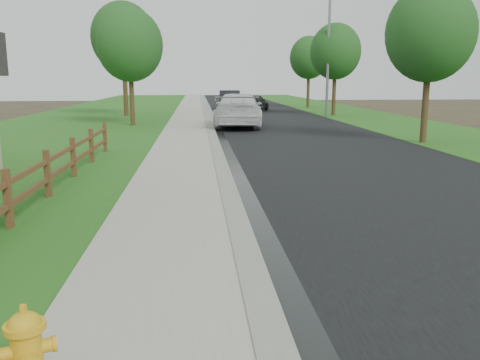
{
  "coord_description": "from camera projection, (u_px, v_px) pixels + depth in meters",
  "views": [
    {
      "loc": [
        -0.31,
        -3.68,
        2.62
      ],
      "look_at": [
        0.47,
        5.53,
        0.77
      ],
      "focal_mm": 38.0,
      "sensor_mm": 36.0,
      "label": 1
    }
  ],
  "objects": [
    {
      "name": "road",
      "position": [
        261.0,
        114.0,
        38.71
      ],
      "size": [
        8.0,
        90.0,
        0.02
      ],
      "primitive_type": "cube",
      "color": "black",
      "rests_on": "ground"
    },
    {
      "name": "curb",
      "position": [
        206.0,
        113.0,
        38.35
      ],
      "size": [
        0.4,
        90.0,
        0.12
      ],
      "primitive_type": "cube",
      "color": "gray",
      "rests_on": "ground"
    },
    {
      "name": "wet_gutter",
      "position": [
        211.0,
        114.0,
        38.39
      ],
      "size": [
        0.5,
        90.0,
        0.0
      ],
      "primitive_type": "cube",
      "color": "black",
      "rests_on": "road"
    },
    {
      "name": "sidewalk",
      "position": [
        189.0,
        113.0,
        38.25
      ],
      "size": [
        2.2,
        90.0,
        0.1
      ],
      "primitive_type": "cube",
      "color": "#9E978A",
      "rests_on": "ground"
    },
    {
      "name": "grass_strip",
      "position": [
        163.0,
        114.0,
        38.09
      ],
      "size": [
        1.6,
        90.0,
        0.06
      ],
      "primitive_type": "cube",
      "color": "#235618",
      "rests_on": "ground"
    },
    {
      "name": "lawn_near",
      "position": [
        93.0,
        114.0,
        37.66
      ],
      "size": [
        9.0,
        90.0,
        0.04
      ],
      "primitive_type": "cube",
      "color": "#235618",
      "rests_on": "ground"
    },
    {
      "name": "verge_far",
      "position": [
        349.0,
        113.0,
        39.29
      ],
      "size": [
        6.0,
        90.0,
        0.04
      ],
      "primitive_type": "cube",
      "color": "#235618",
      "rests_on": "ground"
    },
    {
      "name": "ranch_fence",
      "position": [
        30.0,
        183.0,
        9.97
      ],
      "size": [
        0.12,
        16.92,
        1.1
      ],
      "color": "#52291B",
      "rests_on": "ground"
    },
    {
      "name": "fire_hydrant",
      "position": [
        27.0,
        354.0,
        4.07
      ],
      "size": [
        0.51,
        0.41,
        0.77
      ],
      "color": "gold",
      "rests_on": "sidewalk"
    },
    {
      "name": "white_suv",
      "position": [
        239.0,
        110.0,
        27.88
      ],
      "size": [
        3.21,
        6.52,
        1.82
      ],
      "primitive_type": "imported",
      "rotation": [
        0.0,
        0.0,
        3.03
      ],
      "color": "silver",
      "rests_on": "road"
    },
    {
      "name": "dark_car_mid",
      "position": [
        254.0,
        102.0,
        41.58
      ],
      "size": [
        3.09,
        4.38,
        1.39
      ],
      "primitive_type": "imported",
      "rotation": [
        0.0,
        0.0,
        2.74
      ],
      "color": "black",
      "rests_on": "road"
    },
    {
      "name": "dark_car_far",
      "position": [
        230.0,
        100.0,
        43.01
      ],
      "size": [
        2.01,
        5.05,
        1.63
      ],
      "primitive_type": "imported",
      "rotation": [
        0.0,
        0.0,
        -0.06
      ],
      "color": "black",
      "rests_on": "road"
    },
    {
      "name": "streetlight",
      "position": [
        326.0,
        41.0,
        34.37
      ],
      "size": [
        2.08,
        0.62,
        9.06
      ],
      "color": "gray",
      "rests_on": "ground"
    },
    {
      "name": "tree_near_left",
      "position": [
        130.0,
        45.0,
        27.78
      ],
      "size": [
        3.63,
        3.63,
        6.43
      ],
      "color": "#382417",
      "rests_on": "ground"
    },
    {
      "name": "tree_near_right",
      "position": [
        430.0,
        33.0,
        20.14
      ],
      "size": [
        3.52,
        3.52,
        6.34
      ],
      "color": "#382417",
      "rests_on": "ground"
    },
    {
      "name": "tree_mid_left",
      "position": [
        123.0,
        37.0,
        35.04
      ],
      "size": [
        4.4,
        4.4,
        7.86
      ],
      "color": "#382417",
      "rests_on": "ground"
    },
    {
      "name": "tree_mid_right",
      "position": [
        335.0,
        52.0,
        35.76
      ],
      "size": [
        3.57,
        3.57,
        6.48
      ],
      "color": "#382417",
      "rests_on": "ground"
    },
    {
      "name": "tree_far_right",
      "position": [
        309.0,
        58.0,
        45.58
      ],
      "size": [
        3.47,
        3.47,
        6.4
      ],
      "color": "#382417",
      "rests_on": "ground"
    }
  ]
}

